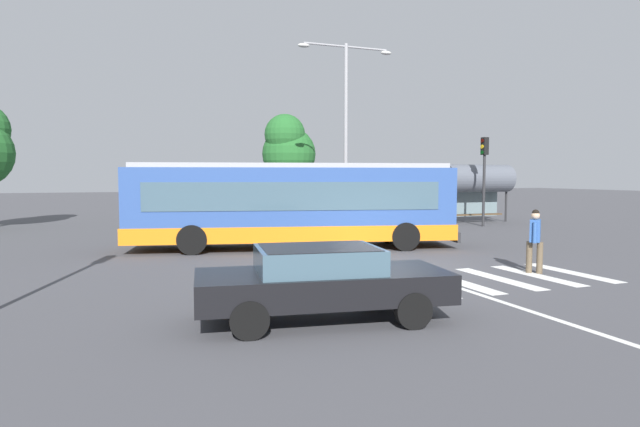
{
  "coord_description": "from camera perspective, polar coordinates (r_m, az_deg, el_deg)",
  "views": [
    {
      "loc": [
        -7.14,
        -13.7,
        2.61
      ],
      "look_at": [
        -0.5,
        3.81,
        1.3
      ],
      "focal_mm": 30.1,
      "sensor_mm": 36.0,
      "label": 1
    }
  ],
  "objects": [
    {
      "name": "city_transit_bus",
      "position": [
        19.34,
        -2.97,
        0.97
      ],
      "size": [
        11.91,
        5.14,
        3.06
      ],
      "color": "black",
      "rests_on": "ground_plane"
    },
    {
      "name": "traffic_light_far_corner",
      "position": [
        29.06,
        17.06,
        4.78
      ],
      "size": [
        0.33,
        0.32,
        4.6
      ],
      "color": "#28282B",
      "rests_on": "ground_plane"
    },
    {
      "name": "parked_car_teal",
      "position": [
        27.2,
        -12.0,
        0.03
      ],
      "size": [
        2.18,
        4.63,
        1.35
      ],
      "color": "black",
      "rests_on": "ground_plane"
    },
    {
      "name": "parked_car_silver",
      "position": [
        27.83,
        -6.39,
        0.18
      ],
      "size": [
        1.99,
        4.56,
        1.35
      ],
      "color": "black",
      "rests_on": "ground_plane"
    },
    {
      "name": "background_tree_right",
      "position": [
        34.78,
        -3.44,
        6.92
      ],
      "size": [
        3.45,
        3.45,
        6.55
      ],
      "color": "brown",
      "rests_on": "ground_plane"
    },
    {
      "name": "foreground_sedan",
      "position": [
        9.69,
        0.16,
        -6.96
      ],
      "size": [
        4.71,
        2.44,
        1.35
      ],
      "color": "black",
      "rests_on": "ground_plane"
    },
    {
      "name": "pedestrian_crossing_street",
      "position": [
        15.48,
        21.88,
        -2.38
      ],
      "size": [
        0.47,
        0.47,
        1.72
      ],
      "color": "brown",
      "rests_on": "ground_plane"
    },
    {
      "name": "ground_plane",
      "position": [
        15.67,
        6.71,
        -5.62
      ],
      "size": [
        160.0,
        160.0,
        0.0
      ],
      "primitive_type": "plane",
      "color": "#47474C"
    },
    {
      "name": "crosswalk_painted_stripes",
      "position": [
        13.77,
        14.51,
        -7.03
      ],
      "size": [
        7.68,
        3.11,
        0.01
      ],
      "color": "silver",
      "rests_on": "ground_plane"
    },
    {
      "name": "twin_arm_street_lamp",
      "position": [
        27.5,
        2.77,
        10.44
      ],
      "size": [
        5.09,
        0.32,
        9.22
      ],
      "color": "#939399",
      "rests_on": "ground_plane"
    },
    {
      "name": "lane_center_line",
      "position": [
        17.56,
        4.51,
        -4.55
      ],
      "size": [
        0.16,
        24.0,
        0.01
      ],
      "primitive_type": "cube",
      "color": "silver",
      "rests_on": "ground_plane"
    },
    {
      "name": "bus_stop_shelter",
      "position": [
        31.33,
        16.38,
        3.49
      ],
      "size": [
        4.13,
        1.54,
        3.25
      ],
      "color": "#28282B",
      "rests_on": "ground_plane"
    },
    {
      "name": "parked_car_red",
      "position": [
        28.47,
        -1.39,
        0.29
      ],
      "size": [
        1.89,
        4.51,
        1.35
      ],
      "color": "black",
      "rests_on": "ground_plane"
    }
  ]
}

